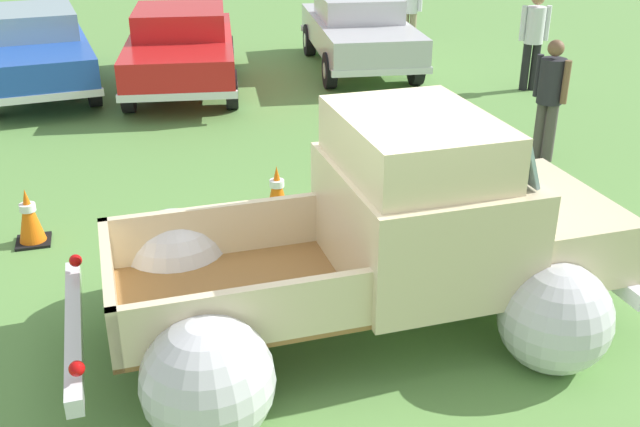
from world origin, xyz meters
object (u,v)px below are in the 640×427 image
Objects in this scene: show_car_1 at (181,46)px; spectator_2 at (410,6)px; spectator_0 at (550,93)px; vintage_pickup_truck at (391,248)px; show_car_0 at (34,46)px; spectator_1 at (534,35)px; lane_cone_0 at (277,192)px; show_car_2 at (359,30)px; lane_cone_1 at (29,217)px.

spectator_2 is (5.20, 1.84, 0.17)m from show_car_1.
vintage_pickup_truck is at bearing 21.42° from spectator_0.
vintage_pickup_truck is 0.97× the size of show_car_0.
lane_cone_0 is (-5.65, -4.09, -0.69)m from spectator_1.
lane_cone_0 is (-0.44, 2.46, -0.45)m from vintage_pickup_truck.
lane_cone_1 is at bearing -35.31° from show_car_2.
spectator_0 is 6.76m from lane_cone_1.
lane_cone_0 is (0.40, -5.95, -0.47)m from show_car_1.
lane_cone_0 is 1.00× the size of lane_cone_1.
lane_cone_0 is (-3.98, -0.83, -0.63)m from spectator_0.
lane_cone_1 is (-6.68, -0.76, -0.63)m from spectator_0.
show_car_1 is at bearing 86.84° from spectator_1.
spectator_1 is (8.63, -2.52, 0.22)m from show_car_0.
show_car_0 is at bearing 109.59° from vintage_pickup_truck.
spectator_1 is 1.05× the size of spectator_2.
spectator_1 is 9.30m from lane_cone_1.
lane_cone_0 is 2.70m from lane_cone_1.
show_car_1 is at bearing 94.69° from vintage_pickup_truck.
show_car_2 is at bearing 71.97° from vintage_pickup_truck.
show_car_1 is 7.27× the size of lane_cone_0.
show_car_2 is at bearing 106.83° from show_car_1.
show_car_0 is 7.86m from spectator_2.
show_car_0 and show_car_2 have the same top height.
vintage_pickup_truck is 11.13m from spectator_2.
spectator_0 is (6.95, -5.77, 0.16)m from show_car_0.
show_car_0 is 2.66m from show_car_1.
show_car_0 is 1.04× the size of show_car_1.
show_car_1 is at bearing 93.88° from lane_cone_0.
spectator_0 is at bearing 15.44° from show_car_2.
spectator_0 reaches higher than lane_cone_1.
show_car_1 is 5.98m from lane_cone_0.
lane_cone_1 is at bearing -9.05° from spectator_2.
show_car_2 is at bearing 60.11° from spectator_1.
show_car_0 is 7.26m from lane_cone_0.
spectator_0 is 4.12m from lane_cone_0.
vintage_pickup_truck is 8.45m from show_car_1.
spectator_2 reaches higher than show_car_2.
spectator_1 is (1.68, 3.25, 0.06)m from spectator_0.
show_car_2 is (2.73, 8.93, 0.02)m from vintage_pickup_truck.
vintage_pickup_truck is 9.34m from show_car_2.
spectator_2 is at bearing 136.14° from show_car_2.
show_car_0 is 2.88× the size of spectator_0.
spectator_2 reaches higher than show_car_1.
spectator_0 is at bearing 44.50° from show_car_0.
spectator_1 is at bearing 50.44° from vintage_pickup_truck.
lane_cone_0 is (2.97, -6.61, -0.47)m from show_car_0.
spectator_1 is at bearing 81.43° from show_car_1.
lane_cone_1 is (-5.87, -6.39, -0.47)m from show_car_2.
show_car_0 is at bearing -95.98° from show_car_1.
show_car_2 is 8.69m from lane_cone_1.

